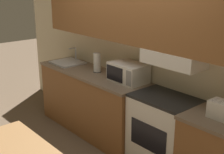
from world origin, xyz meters
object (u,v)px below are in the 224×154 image
toaster (224,111)px  paper_towel_roll (97,63)px  stove_range (163,134)px  sink_basin (68,62)px  microwave (128,73)px

toaster → paper_towel_roll: (-2.00, 0.07, 0.05)m
stove_range → toaster: bearing=-2.1°
stove_range → toaster: size_ratio=3.23×
paper_towel_roll → toaster: bearing=-1.9°
sink_basin → microwave: bearing=4.0°
microwave → sink_basin: bearing=-176.0°
toaster → paper_towel_roll: bearing=178.1°
toaster → microwave: bearing=176.1°
paper_towel_roll → microwave: bearing=2.7°
stove_range → sink_basin: sink_basin is taller
stove_range → microwave: 0.89m
sink_basin → paper_towel_roll: 0.68m
toaster → sink_basin: (-2.67, 0.01, -0.07)m
microwave → paper_towel_roll: size_ratio=1.77×
stove_range → sink_basin: (-1.95, -0.02, 0.48)m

